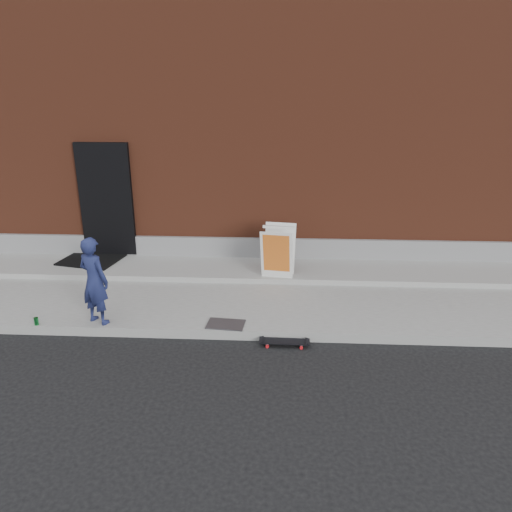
# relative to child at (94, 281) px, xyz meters

# --- Properties ---
(ground) EXTENTS (80.00, 80.00, 0.00)m
(ground) POSITION_rel_child_xyz_m (1.91, -0.20, -0.83)
(ground) COLOR black
(ground) RESTS_ON ground
(sidewalk) EXTENTS (20.00, 3.00, 0.15)m
(sidewalk) POSITION_rel_child_xyz_m (1.91, 1.30, -0.76)
(sidewalk) COLOR gray
(sidewalk) RESTS_ON ground
(apron) EXTENTS (20.00, 1.20, 0.10)m
(apron) POSITION_rel_child_xyz_m (1.91, 2.20, -0.63)
(apron) COLOR gray
(apron) RESTS_ON sidewalk
(building) EXTENTS (20.00, 8.10, 5.00)m
(building) POSITION_rel_child_xyz_m (1.91, 6.79, 1.66)
(building) COLOR brown
(building) RESTS_ON ground
(child) EXTENTS (0.59, 0.51, 1.37)m
(child) POSITION_rel_child_xyz_m (0.00, 0.00, 0.00)
(child) COLOR #1C234F
(child) RESTS_ON sidewalk
(skateboard) EXTENTS (0.72, 0.20, 0.08)m
(skateboard) POSITION_rel_child_xyz_m (2.86, -0.32, -0.77)
(skateboard) COLOR red
(skateboard) RESTS_ON ground
(pizza_sign) EXTENTS (0.65, 0.74, 0.95)m
(pizza_sign) POSITION_rel_child_xyz_m (2.74, 1.78, -0.11)
(pizza_sign) COLOR white
(pizza_sign) RESTS_ON apron
(soda_can) EXTENTS (0.08, 0.08, 0.12)m
(soda_can) POSITION_rel_child_xyz_m (-0.91, -0.15, -0.62)
(soda_can) COLOR #1B8936
(soda_can) RESTS_ON sidewalk
(doormat) EXTENTS (1.26, 1.10, 0.03)m
(doormat) POSITION_rel_child_xyz_m (-0.99, 2.38, -0.57)
(doormat) COLOR black
(doormat) RESTS_ON apron
(utility_plate) EXTENTS (0.60, 0.41, 0.02)m
(utility_plate) POSITION_rel_child_xyz_m (1.97, 0.00, -0.68)
(utility_plate) COLOR #4D4D52
(utility_plate) RESTS_ON sidewalk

